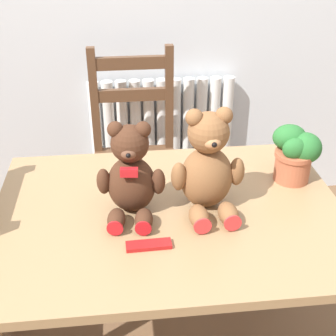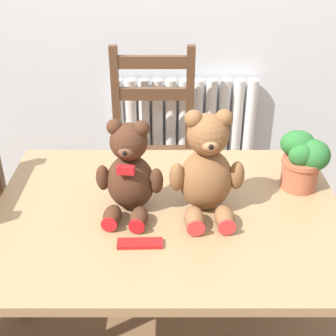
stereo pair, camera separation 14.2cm
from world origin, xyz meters
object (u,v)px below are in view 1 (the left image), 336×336
object	(u,v)px
wooden_chair_behind	(135,157)
potted_plant	(296,152)
teddy_bear_right	(208,167)
teddy_bear_left	(131,175)
chocolate_bar	(149,245)

from	to	relation	value
wooden_chair_behind	potted_plant	distance (m)	0.93
teddy_bear_right	potted_plant	bearing A→B (deg)	-160.93
wooden_chair_behind	teddy_bear_left	size ratio (longest dim) A/B	3.21
teddy_bear_left	potted_plant	size ratio (longest dim) A/B	1.57
teddy_bear_left	chocolate_bar	world-z (taller)	teddy_bear_left
teddy_bear_left	chocolate_bar	bearing A→B (deg)	108.27
teddy_bear_left	teddy_bear_right	world-z (taller)	teddy_bear_right
teddy_bear_left	chocolate_bar	size ratio (longest dim) A/B	2.33
wooden_chair_behind	teddy_bear_right	xyz separation A→B (m)	(0.19, -0.82, 0.39)
teddy_bear_left	potted_plant	world-z (taller)	teddy_bear_left
wooden_chair_behind	teddy_bear_right	world-z (taller)	teddy_bear_right
wooden_chair_behind	chocolate_bar	distance (m)	1.04
chocolate_bar	teddy_bear_left	bearing A→B (deg)	101.67
chocolate_bar	wooden_chair_behind	bearing A→B (deg)	89.74
wooden_chair_behind	teddy_bear_right	distance (m)	0.93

